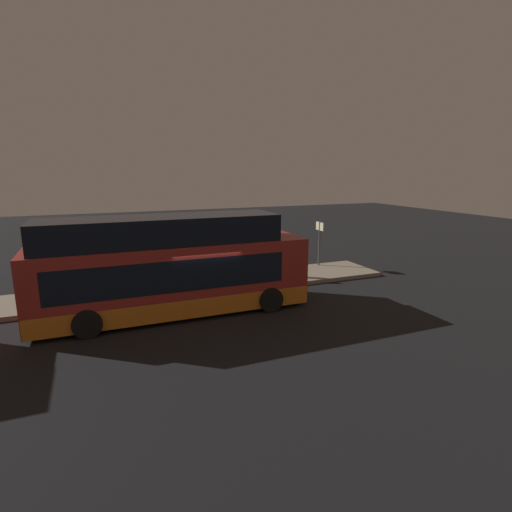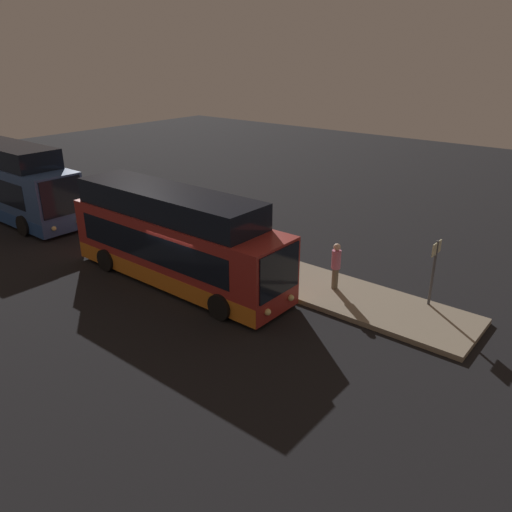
{
  "view_description": "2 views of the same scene",
  "coord_description": "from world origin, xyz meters",
  "px_view_note": "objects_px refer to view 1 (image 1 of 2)",
  "views": [
    {
      "loc": [
        -3.68,
        -14.6,
        5.46
      ],
      "look_at": [
        2.61,
        0.75,
        1.85
      ],
      "focal_mm": 28.0,
      "sensor_mm": 36.0,
      "label": 1
    },
    {
      "loc": [
        13.18,
        -12.23,
        8.81
      ],
      "look_at": [
        2.61,
        0.75,
        1.85
      ],
      "focal_mm": 35.0,
      "sensor_mm": 36.0,
      "label": 2
    }
  ],
  "objects_px": {
    "bus_lead": "(172,272)",
    "sign_post": "(319,237)",
    "suitcase": "(210,276)",
    "passenger_with_bags": "(163,271)",
    "passenger_boarding": "(224,263)",
    "passenger_waiting": "(272,255)"
  },
  "relations": [
    {
      "from": "bus_lead",
      "to": "passenger_waiting",
      "type": "distance_m",
      "value": 6.42
    },
    {
      "from": "passenger_boarding",
      "to": "passenger_with_bags",
      "type": "height_order",
      "value": "passenger_boarding"
    },
    {
      "from": "passenger_boarding",
      "to": "suitcase",
      "type": "height_order",
      "value": "passenger_boarding"
    },
    {
      "from": "passenger_waiting",
      "to": "sign_post",
      "type": "xyz_separation_m",
      "value": [
        3.35,
        1.04,
        0.55
      ]
    },
    {
      "from": "passenger_waiting",
      "to": "passenger_with_bags",
      "type": "height_order",
      "value": "passenger_waiting"
    },
    {
      "from": "passenger_waiting",
      "to": "passenger_with_bags",
      "type": "relative_size",
      "value": 1.15
    },
    {
      "from": "bus_lead",
      "to": "sign_post",
      "type": "bearing_deg",
      "value": 24.79
    },
    {
      "from": "passenger_with_bags",
      "to": "passenger_boarding",
      "type": "bearing_deg",
      "value": -11.62
    },
    {
      "from": "bus_lead",
      "to": "suitcase",
      "type": "bearing_deg",
      "value": 52.42
    },
    {
      "from": "bus_lead",
      "to": "sign_post",
      "type": "height_order",
      "value": "bus_lead"
    },
    {
      "from": "passenger_waiting",
      "to": "passenger_with_bags",
      "type": "distance_m",
      "value": 5.55
    },
    {
      "from": "bus_lead",
      "to": "sign_post",
      "type": "relative_size",
      "value": 4.19
    },
    {
      "from": "suitcase",
      "to": "passenger_with_bags",
      "type": "bearing_deg",
      "value": -170.49
    },
    {
      "from": "suitcase",
      "to": "bus_lead",
      "type": "bearing_deg",
      "value": -127.58
    },
    {
      "from": "suitcase",
      "to": "sign_post",
      "type": "relative_size",
      "value": 0.33
    },
    {
      "from": "passenger_waiting",
      "to": "suitcase",
      "type": "bearing_deg",
      "value": 149.47
    },
    {
      "from": "passenger_boarding",
      "to": "sign_post",
      "type": "relative_size",
      "value": 0.75
    },
    {
      "from": "bus_lead",
      "to": "suitcase",
      "type": "height_order",
      "value": "bus_lead"
    },
    {
      "from": "suitcase",
      "to": "passenger_waiting",
      "type": "bearing_deg",
      "value": 1.11
    },
    {
      "from": "suitcase",
      "to": "passenger_boarding",
      "type": "bearing_deg",
      "value": -37.48
    },
    {
      "from": "bus_lead",
      "to": "passenger_waiting",
      "type": "bearing_deg",
      "value": 28.95
    },
    {
      "from": "passenger_boarding",
      "to": "bus_lead",
      "type": "bearing_deg",
      "value": -36.1
    }
  ]
}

